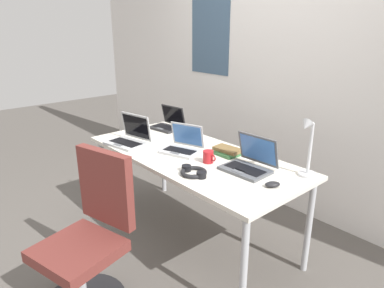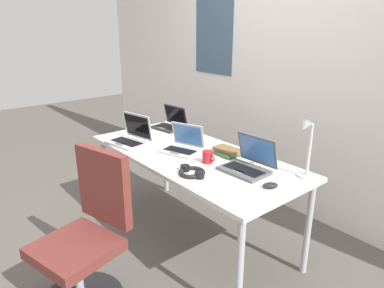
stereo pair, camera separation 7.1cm
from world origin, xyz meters
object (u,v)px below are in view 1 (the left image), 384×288
object	(u,v)px
laptop_far_corner	(168,124)
computer_mouse	(273,184)
coffee_mug	(208,157)
cell_phone	(187,139)
pill_bottle	(141,129)
book_stack	(228,151)
laptop_by_keyboard	(182,146)
desk_lamp	(308,148)
office_chair	(89,246)
laptop_center	(129,138)
laptop_mid_desk	(249,163)
headphones	(194,172)

from	to	relation	value
laptop_far_corner	computer_mouse	distance (m)	1.46
coffee_mug	cell_phone	bearing A→B (deg)	155.46
pill_bottle	book_stack	size ratio (longest dim) A/B	0.36
laptop_far_corner	laptop_by_keyboard	bearing A→B (deg)	-27.41
cell_phone	laptop_far_corner	bearing A→B (deg)	171.29
laptop_far_corner	cell_phone	world-z (taller)	laptop_far_corner
desk_lamp	office_chair	xyz separation A→B (m)	(-0.69, -1.21, -0.54)
coffee_mug	laptop_center	bearing A→B (deg)	-164.23
laptop_far_corner	coffee_mug	distance (m)	0.94
book_stack	coffee_mug	size ratio (longest dim) A/B	1.93
desk_lamp	laptop_mid_desk	bearing A→B (deg)	-149.21
book_stack	cell_phone	bearing A→B (deg)	179.29
office_chair	book_stack	bearing A→B (deg)	86.12
laptop_far_corner	cell_phone	distance (m)	0.39
laptop_by_keyboard	laptop_far_corner	bearing A→B (deg)	152.59
laptop_center	computer_mouse	world-z (taller)	laptop_center
laptop_far_corner	cell_phone	xyz separation A→B (m)	(0.38, -0.07, -0.04)
laptop_mid_desk	cell_phone	world-z (taller)	laptop_mid_desk
laptop_by_keyboard	cell_phone	xyz separation A→B (m)	(-0.21, 0.23, -0.04)
headphones	pill_bottle	world-z (taller)	pill_bottle
laptop_mid_desk	laptop_far_corner	size ratio (longest dim) A/B	1.07
laptop_by_keyboard	book_stack	world-z (taller)	laptop_by_keyboard
pill_bottle	laptop_by_keyboard	bearing A→B (deg)	-2.50
desk_lamp	pill_bottle	size ratio (longest dim) A/B	5.07
desk_lamp	office_chair	bearing A→B (deg)	-119.72
desk_lamp	coffee_mug	world-z (taller)	desk_lamp
desk_lamp	coffee_mug	size ratio (longest dim) A/B	3.54
desk_lamp	headphones	world-z (taller)	desk_lamp
book_stack	laptop_center	bearing A→B (deg)	-148.72
headphones	laptop_by_keyboard	bearing A→B (deg)	150.29
cell_phone	office_chair	distance (m)	1.26
book_stack	coffee_mug	distance (m)	0.23
headphones	laptop_far_corner	bearing A→B (deg)	151.66
book_stack	coffee_mug	xyz separation A→B (m)	(0.02, -0.23, 0.02)
laptop_center	laptop_mid_desk	bearing A→B (deg)	17.74
laptop_mid_desk	pill_bottle	distance (m)	1.20
laptop_mid_desk	cell_phone	xyz separation A→B (m)	(-0.79, 0.12, -0.04)
headphones	coffee_mug	size ratio (longest dim) A/B	1.89
headphones	coffee_mug	bearing A→B (deg)	111.64
laptop_mid_desk	book_stack	distance (m)	0.32
desk_lamp	book_stack	xyz separation A→B (m)	(-0.61, -0.08, -0.17)
headphones	office_chair	distance (m)	0.80
laptop_by_keyboard	computer_mouse	world-z (taller)	laptop_by_keyboard
laptop_center	pill_bottle	distance (m)	0.30
cell_phone	laptop_center	bearing A→B (deg)	-114.98
computer_mouse	cell_phone	distance (m)	1.07
computer_mouse	coffee_mug	distance (m)	0.55
laptop_mid_desk	office_chair	bearing A→B (deg)	-110.24
laptop_mid_desk	laptop_center	bearing A→B (deg)	-162.26
laptop_mid_desk	laptop_by_keyboard	distance (m)	0.59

